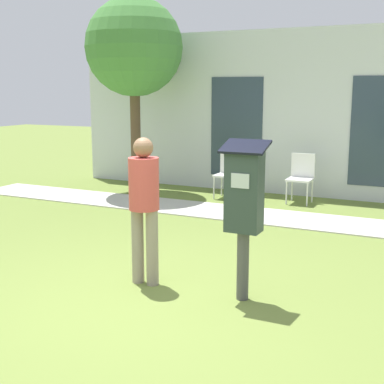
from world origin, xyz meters
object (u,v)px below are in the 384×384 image
(person_standing, at_px, (144,199))
(outdoor_chair_middle, at_px, (301,174))
(parking_meter, at_px, (244,200))
(outdoor_chair_left, at_px, (229,170))

(person_standing, xyz_separation_m, outdoor_chair_middle, (0.45, 4.86, -0.40))
(parking_meter, height_order, outdoor_chair_middle, parking_meter)
(outdoor_chair_left, distance_m, outdoor_chair_middle, 1.38)
(outdoor_chair_left, height_order, outdoor_chair_middle, same)
(person_standing, distance_m, outdoor_chair_left, 4.84)
(person_standing, bearing_deg, outdoor_chair_middle, 83.88)
(person_standing, relative_size, outdoor_chair_middle, 1.76)
(outdoor_chair_left, relative_size, outdoor_chair_middle, 1.00)
(outdoor_chair_left, bearing_deg, parking_meter, -61.36)
(outdoor_chair_left, bearing_deg, person_standing, -73.64)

